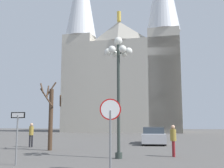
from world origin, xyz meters
TOP-DOWN VIEW (x-y plane):
  - cathedral at (-1.05, 40.80)m, footprint 21.27×12.98m
  - stop_sign at (2.19, 2.84)m, footprint 0.83×0.13m
  - one_way_arrow_sign at (-2.03, 3.70)m, footprint 0.67×0.08m
  - street_lamp at (2.10, 6.37)m, footprint 1.49×1.34m
  - bare_tree at (-2.77, 9.56)m, footprint 1.72×1.69m
  - parked_car_near_silver at (3.97, 15.69)m, footprint 1.90×4.57m
  - pedestrian_walking at (4.91, 7.45)m, footprint 0.32×0.32m
  - pedestrian_standing at (-4.92, 11.46)m, footprint 0.32×0.32m

SIDE VIEW (x-z plane):
  - parked_car_near_silver at x=3.97m, z-range -0.03..1.35m
  - pedestrian_walking at x=4.91m, z-range 0.17..1.84m
  - pedestrian_standing at x=-4.92m, z-range 0.19..1.92m
  - one_way_arrow_sign at x=-2.03m, z-range 0.32..2.58m
  - stop_sign at x=2.19m, z-range 0.57..3.30m
  - bare_tree at x=-2.77m, z-range 0.01..4.53m
  - street_lamp at x=2.10m, z-range 1.50..7.83m
  - cathedral at x=-1.05m, z-range -5.97..29.02m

